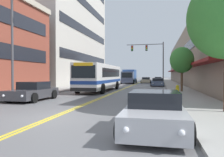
{
  "coord_description": "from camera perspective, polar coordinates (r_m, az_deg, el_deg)",
  "views": [
    {
      "loc": [
        4.48,
        -8.56,
        1.84
      ],
      "look_at": [
        -0.74,
        15.79,
        1.41
      ],
      "focal_mm": 35.0,
      "sensor_mm": 36.0,
      "label": 1
    }
  ],
  "objects": [
    {
      "name": "car_black_parked_right_mid",
      "position": [
        50.36,
        11.96,
        -0.42
      ],
      "size": [
        1.97,
        4.22,
        1.33
      ],
      "color": "black",
      "rests_on": "ground_plane"
    },
    {
      "name": "centre_line",
      "position": [
        45.82,
        6.47,
        -1.31
      ],
      "size": [
        0.34,
        106.0,
        0.01
      ],
      "color": "yellow",
      "rests_on": "ground_plane"
    },
    {
      "name": "car_red_parked_left_near",
      "position": [
        40.53,
        -0.57,
        -0.68
      ],
      "size": [
        2.02,
        4.39,
        1.44
      ],
      "color": "maroon",
      "rests_on": "ground_plane"
    },
    {
      "name": "car_silver_parked_right_foreground",
      "position": [
        7.37,
        11.06,
        -8.75
      ],
      "size": [
        2.09,
        4.27,
        1.3
      ],
      "color": "#B7B7BC",
      "rests_on": "ground_plane"
    },
    {
      "name": "box_truck",
      "position": [
        46.18,
        4.51,
        0.57
      ],
      "size": [
        2.74,
        6.71,
        2.9
      ],
      "color": "#475675",
      "rests_on": "ground_plane"
    },
    {
      "name": "fire_hydrant",
      "position": [
        18.22,
        16.71,
        -3.03
      ],
      "size": [
        0.35,
        0.27,
        0.89
      ],
      "color": "yellow",
      "rests_on": "sidewalk_right"
    },
    {
      "name": "office_tower_left",
      "position": [
        45.93,
        -13.76,
        17.34
      ],
      "size": [
        12.08,
        26.61,
        29.57
      ],
      "color": "#BCB7AD",
      "rests_on": "ground_plane"
    },
    {
      "name": "sidewalk_right",
      "position": [
        45.67,
        15.21,
        -1.27
      ],
      "size": [
        2.95,
        106.0,
        0.14
      ],
      "color": "#9E9B96",
      "rests_on": "ground_plane"
    },
    {
      "name": "street_lamp_left_near",
      "position": [
        16.41,
        -23.8,
        9.74
      ],
      "size": [
        2.06,
        0.28,
        7.31
      ],
      "color": "#47474C",
      "rests_on": "ground_plane"
    },
    {
      "name": "city_bus",
      "position": [
        25.18,
        -2.9,
        0.61
      ],
      "size": [
        2.83,
        12.01,
        2.94
      ],
      "color": "silver",
      "rests_on": "ground_plane"
    },
    {
      "name": "traffic_signal_mast",
      "position": [
        36.73,
        10.16,
        6.1
      ],
      "size": [
        6.08,
        0.38,
        7.22
      ],
      "color": "#47474C",
      "rests_on": "ground_plane"
    },
    {
      "name": "car_beige_moving_lead",
      "position": [
        49.0,
        8.89,
        -0.47
      ],
      "size": [
        2.18,
        4.7,
        1.29
      ],
      "color": "#BCAD89",
      "rests_on": "ground_plane"
    },
    {
      "name": "street_tree_right_mid",
      "position": [
        23.62,
        17.77,
        4.6
      ],
      "size": [
        2.42,
        2.42,
        4.56
      ],
      "color": "brown",
      "rests_on": "sidewalk_right"
    },
    {
      "name": "ground_plane",
      "position": [
        45.82,
        6.47,
        -1.31
      ],
      "size": [
        240.0,
        240.0,
        0.0
      ],
      "primitive_type": "plane",
      "color": "slate"
    },
    {
      "name": "sidewalk_left",
      "position": [
        47.01,
        -2.02,
        -1.17
      ],
      "size": [
        2.95,
        106.0,
        0.14
      ],
      "color": "#9E9B96",
      "rests_on": "ground_plane"
    },
    {
      "name": "car_dark_grey_parked_left_far",
      "position": [
        16.72,
        -19.92,
        -3.25
      ],
      "size": [
        2.12,
        4.53,
        1.35
      ],
      "color": "#38383D",
      "rests_on": "ground_plane"
    },
    {
      "name": "car_slate_blue_parked_right_far",
      "position": [
        36.24,
        11.8,
        -0.98
      ],
      "size": [
        2.12,
        4.89,
        1.29
      ],
      "color": "#475675",
      "rests_on": "ground_plane"
    },
    {
      "name": "storefront_row_right",
      "position": [
        46.39,
        22.31,
        4.56
      ],
      "size": [
        9.1,
        68.0,
        9.58
      ],
      "color": "gray",
      "rests_on": "ground_plane"
    }
  ]
}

